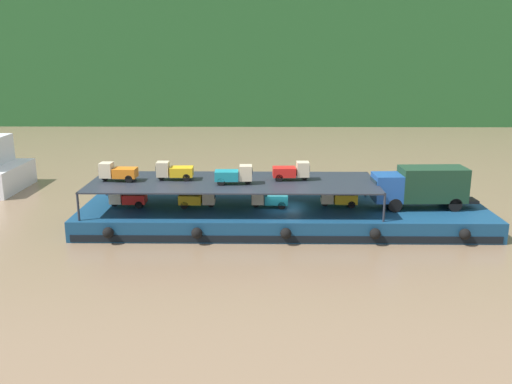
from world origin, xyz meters
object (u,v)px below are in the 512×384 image
at_px(mini_truck_upper_stern, 118,172).
at_px(mini_truck_upper_bow, 292,171).
at_px(cargo_barge, 284,217).
at_px(mini_truck_lower_mid, 269,198).
at_px(mini_truck_lower_aft, 198,198).
at_px(mini_truck_lower_fore, 338,197).
at_px(mini_truck_upper_fore, 234,175).
at_px(mini_truck_lower_stern, 127,198).
at_px(mini_truck_upper_mid, 174,171).
at_px(covered_lorry, 422,186).

bearing_deg(mini_truck_upper_stern, mini_truck_upper_bow, 2.05).
relative_size(cargo_barge, mini_truck_upper_bow, 11.00).
bearing_deg(mini_truck_lower_mid, mini_truck_lower_aft, -179.72).
bearing_deg(mini_truck_lower_mid, mini_truck_lower_fore, 3.30).
distance_m(mini_truck_lower_aft, mini_truck_upper_fore, 3.54).
bearing_deg(mini_truck_lower_mid, mini_truck_lower_stern, 179.72).
xyz_separation_m(mini_truck_lower_fore, mini_truck_upper_mid, (-12.38, 0.12, 2.00)).
bearing_deg(mini_truck_upper_mid, mini_truck_upper_fore, -15.30).
xyz_separation_m(cargo_barge, mini_truck_lower_mid, (-1.12, 0.14, 1.44)).
xyz_separation_m(mini_truck_lower_aft, mini_truck_lower_fore, (10.59, 0.33, 0.00)).
bearing_deg(cargo_barge, mini_truck_lower_mid, 173.10).
bearing_deg(mini_truck_upper_fore, mini_truck_lower_stern, 173.81).
bearing_deg(mini_truck_upper_mid, mini_truck_lower_stern, -174.05).
bearing_deg(mini_truck_upper_stern, covered_lorry, -0.17).
bearing_deg(cargo_barge, mini_truck_upper_bow, 46.65).
distance_m(cargo_barge, covered_lorry, 10.55).
distance_m(cargo_barge, mini_truck_lower_mid, 1.83).
xyz_separation_m(mini_truck_upper_fore, mini_truck_upper_bow, (4.25, 1.31, 0.00)).
bearing_deg(covered_lorry, mini_truck_lower_stern, 179.72).
relative_size(covered_lorry, mini_truck_lower_aft, 2.88).
distance_m(cargo_barge, mini_truck_upper_bow, 3.54).
height_order(cargo_barge, covered_lorry, covered_lorry).
bearing_deg(cargo_barge, mini_truck_upper_mid, 176.12).
relative_size(cargo_barge, mini_truck_lower_fore, 11.03).
bearing_deg(mini_truck_upper_mid, mini_truck_lower_fore, -0.57).
distance_m(covered_lorry, mini_truck_upper_bow, 9.75).
relative_size(cargo_barge, mini_truck_lower_aft, 11.08).
distance_m(mini_truck_lower_stern, mini_truck_upper_fore, 8.45).
relative_size(mini_truck_lower_mid, mini_truck_upper_stern, 1.00).
xyz_separation_m(cargo_barge, covered_lorry, (10.26, 0.08, 2.44)).
distance_m(covered_lorry, mini_truck_upper_mid, 18.56).
relative_size(mini_truck_lower_stern, mini_truck_upper_mid, 0.99).
xyz_separation_m(mini_truck_lower_stern, mini_truck_upper_fore, (8.17, -0.89, 2.00)).
relative_size(mini_truck_lower_stern, mini_truck_lower_aft, 1.00).
distance_m(mini_truck_lower_aft, mini_truck_upper_stern, 6.28).
bearing_deg(mini_truck_upper_fore, mini_truck_upper_mid, 164.70).
xyz_separation_m(covered_lorry, mini_truck_upper_mid, (-18.53, 0.48, 1.00)).
bearing_deg(mini_truck_lower_fore, mini_truck_lower_aft, -178.22).
bearing_deg(covered_lorry, mini_truck_upper_bow, 176.86).
relative_size(mini_truck_lower_mid, mini_truck_lower_fore, 1.00).
distance_m(cargo_barge, mini_truck_upper_stern, 12.89).
height_order(cargo_barge, mini_truck_upper_stern, mini_truck_upper_stern).
relative_size(mini_truck_lower_mid, mini_truck_upper_mid, 1.00).
height_order(mini_truck_upper_mid, mini_truck_upper_fore, same).
relative_size(covered_lorry, mini_truck_upper_bow, 2.86).
height_order(mini_truck_lower_stern, mini_truck_upper_mid, mini_truck_upper_mid).
distance_m(mini_truck_lower_fore, mini_truck_upper_fore, 8.12).
relative_size(mini_truck_lower_stern, mini_truck_lower_fore, 1.00).
height_order(mini_truck_upper_mid, mini_truck_upper_bow, same).
bearing_deg(mini_truck_upper_stern, mini_truck_lower_fore, 1.00).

